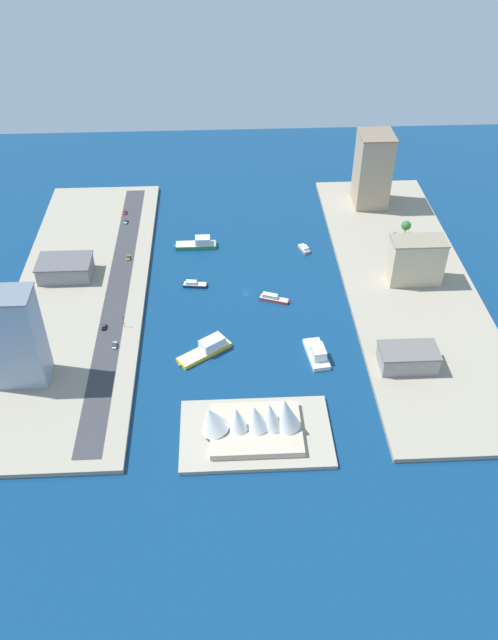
{
  "coord_description": "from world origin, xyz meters",
  "views": [
    {
      "loc": [
        12.27,
        282.86,
        208.58
      ],
      "look_at": [
        -0.22,
        31.12,
        4.69
      ],
      "focal_mm": 36.32,
      "sensor_mm": 36.0,
      "label": 1
    }
  ],
  "objects_px": {
    "patrol_launch_navy": "(194,284)",
    "warehouse_low_gray": "(65,268)",
    "ferry_green_doubledeck": "(198,244)",
    "opera_landmark": "(254,421)",
    "pickup_red": "(125,212)",
    "apartment_midrise_tan": "(373,170)",
    "office_block_beige": "(416,260)",
    "tugboat_red": "(273,298)",
    "traffic_light_waterfront": "(123,320)",
    "carpark_squat_concrete": "(408,358)",
    "van_white": "(115,345)",
    "tower_tall_glass": "(13,338)",
    "suv_black": "(104,327)",
    "taxi_yellow_cab": "(128,257)",
    "yacht_sleek_gray": "(304,249)",
    "ferry_white_commuter": "(317,353)",
    "sedan_silver": "(126,221)",
    "ferry_yellow_fast": "(207,348)"
  },
  "relations": [
    {
      "from": "tugboat_red",
      "to": "ferry_green_doubledeck",
      "type": "height_order",
      "value": "ferry_green_doubledeck"
    },
    {
      "from": "taxi_yellow_cab",
      "to": "opera_landmark",
      "type": "height_order",
      "value": "opera_landmark"
    },
    {
      "from": "patrol_launch_navy",
      "to": "traffic_light_waterfront",
      "type": "height_order",
      "value": "traffic_light_waterfront"
    },
    {
      "from": "ferry_yellow_fast",
      "to": "taxi_yellow_cab",
      "type": "distance_m",
      "value": 92.16
    },
    {
      "from": "taxi_yellow_cab",
      "to": "opera_landmark",
      "type": "bearing_deg",
      "value": 115.89
    },
    {
      "from": "tugboat_red",
      "to": "opera_landmark",
      "type": "relative_size",
      "value": 0.38
    },
    {
      "from": "opera_landmark",
      "to": "patrol_launch_navy",
      "type": "bearing_deg",
      "value": -76.17
    },
    {
      "from": "sedan_silver",
      "to": "ferry_white_commuter",
      "type": "bearing_deg",
      "value": 129.02
    },
    {
      "from": "ferry_white_commuter",
      "to": "warehouse_low_gray",
      "type": "distance_m",
      "value": 148.31
    },
    {
      "from": "traffic_light_waterfront",
      "to": "opera_landmark",
      "type": "relative_size",
      "value": 0.15
    },
    {
      "from": "warehouse_low_gray",
      "to": "yacht_sleek_gray",
      "type": "bearing_deg",
      "value": -170.42
    },
    {
      "from": "sedan_silver",
      "to": "opera_landmark",
      "type": "height_order",
      "value": "opera_landmark"
    },
    {
      "from": "sedan_silver",
      "to": "suv_black",
      "type": "distance_m",
      "value": 103.28
    },
    {
      "from": "warehouse_low_gray",
      "to": "suv_black",
      "type": "relative_size",
      "value": 6.78
    },
    {
      "from": "ferry_yellow_fast",
      "to": "apartment_midrise_tan",
      "type": "distance_m",
      "value": 175.37
    },
    {
      "from": "ferry_green_doubledeck",
      "to": "traffic_light_waterfront",
      "type": "distance_m",
      "value": 83.99
    },
    {
      "from": "ferry_green_doubledeck",
      "to": "pickup_red",
      "type": "distance_m",
      "value": 60.38
    },
    {
      "from": "suv_black",
      "to": "traffic_light_waterfront",
      "type": "xyz_separation_m",
      "value": [
        -9.92,
        -0.93,
        3.39
      ]
    },
    {
      "from": "traffic_light_waterfront",
      "to": "suv_black",
      "type": "bearing_deg",
      "value": 5.36
    },
    {
      "from": "tower_tall_glass",
      "to": "van_white",
      "type": "bearing_deg",
      "value": -153.64
    },
    {
      "from": "yacht_sleek_gray",
      "to": "van_white",
      "type": "distance_m",
      "value": 131.95
    },
    {
      "from": "traffic_light_waterfront",
      "to": "van_white",
      "type": "bearing_deg",
      "value": 78.42
    },
    {
      "from": "patrol_launch_navy",
      "to": "sedan_silver",
      "type": "bearing_deg",
      "value": -56.69
    },
    {
      "from": "tower_tall_glass",
      "to": "suv_black",
      "type": "distance_m",
      "value": 51.63
    },
    {
      "from": "ferry_white_commuter",
      "to": "opera_landmark",
      "type": "bearing_deg",
      "value": 55.13
    },
    {
      "from": "tower_tall_glass",
      "to": "van_white",
      "type": "distance_m",
      "value": 48.86
    },
    {
      "from": "traffic_light_waterfront",
      "to": "patrol_launch_navy",
      "type": "bearing_deg",
      "value": -133.78
    },
    {
      "from": "ferry_green_doubledeck",
      "to": "apartment_midrise_tan",
      "type": "distance_m",
      "value": 121.41
    },
    {
      "from": "opera_landmark",
      "to": "traffic_light_waterfront",
      "type": "bearing_deg",
      "value": -49.77
    },
    {
      "from": "tugboat_red",
      "to": "suv_black",
      "type": "height_order",
      "value": "suv_black"
    },
    {
      "from": "ferry_yellow_fast",
      "to": "carpark_squat_concrete",
      "type": "distance_m",
      "value": 94.27
    },
    {
      "from": "patrol_launch_navy",
      "to": "van_white",
      "type": "bearing_deg",
      "value": 53.76
    },
    {
      "from": "ferry_yellow_fast",
      "to": "tower_tall_glass",
      "type": "xyz_separation_m",
      "value": [
        83.45,
        15.73,
        23.6
      ]
    },
    {
      "from": "patrol_launch_navy",
      "to": "van_white",
      "type": "relative_size",
      "value": 2.92
    },
    {
      "from": "ferry_yellow_fast",
      "to": "office_block_beige",
      "type": "relative_size",
      "value": 0.93
    },
    {
      "from": "apartment_midrise_tan",
      "to": "office_block_beige",
      "type": "bearing_deg",
      "value": 94.8
    },
    {
      "from": "patrol_launch_navy",
      "to": "warehouse_low_gray",
      "type": "xyz_separation_m",
      "value": [
        70.73,
        -10.2,
        6.17
      ]
    },
    {
      "from": "sedan_silver",
      "to": "taxi_yellow_cab",
      "type": "xyz_separation_m",
      "value": [
        -5.46,
        40.92,
        -0.05
      ]
    },
    {
      "from": "carpark_squat_concrete",
      "to": "traffic_light_waterfront",
      "type": "height_order",
      "value": "carpark_squat_concrete"
    },
    {
      "from": "ferry_white_commuter",
      "to": "suv_black",
      "type": "relative_size",
      "value": 5.5
    },
    {
      "from": "apartment_midrise_tan",
      "to": "traffic_light_waterfront",
      "type": "relative_size",
      "value": 7.24
    },
    {
      "from": "yacht_sleek_gray",
      "to": "suv_black",
      "type": "bearing_deg",
      "value": 32.77
    },
    {
      "from": "taxi_yellow_cab",
      "to": "carpark_squat_concrete",
      "type": "bearing_deg",
      "value": 144.95
    },
    {
      "from": "patrol_launch_navy",
      "to": "suv_black",
      "type": "bearing_deg",
      "value": 39.73
    },
    {
      "from": "office_block_beige",
      "to": "carpark_squat_concrete",
      "type": "xyz_separation_m",
      "value": [
        19.68,
        68.08,
        -7.88
      ]
    },
    {
      "from": "office_block_beige",
      "to": "tower_tall_glass",
      "type": "distance_m",
      "value": 207.26
    },
    {
      "from": "taxi_yellow_cab",
      "to": "apartment_midrise_tan",
      "type": "bearing_deg",
      "value": -158.82
    },
    {
      "from": "ferry_green_doubledeck",
      "to": "opera_landmark",
      "type": "bearing_deg",
      "value": 99.61
    },
    {
      "from": "warehouse_low_gray",
      "to": "opera_landmark",
      "type": "xyz_separation_m",
      "value": [
        -97.3,
        118.11,
        1.3
      ]
    },
    {
      "from": "ferry_green_doubledeck",
      "to": "pickup_red",
      "type": "height_order",
      "value": "ferry_green_doubledeck"
    }
  ]
}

